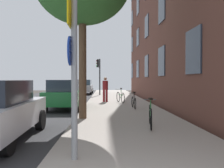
{
  "coord_description": "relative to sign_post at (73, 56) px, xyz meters",
  "views": [
    {
      "loc": [
        0.18,
        -1.94,
        1.65
      ],
      "look_at": [
        0.57,
        11.02,
        1.41
      ],
      "focal_mm": 39.53,
      "sensor_mm": 36.0,
      "label": 1
    }
  ],
  "objects": [
    {
      "name": "traffic_light",
      "position": [
        0.02,
        19.91,
        0.49
      ],
      "size": [
        0.43,
        0.24,
        3.59
      ],
      "color": "black",
      "rests_on": "sidewalk"
    },
    {
      "name": "pedestrian_0",
      "position": [
        0.65,
        12.16,
        -1.0
      ],
      "size": [
        0.54,
        0.54,
        1.7
      ],
      "color": "maroon",
      "rests_on": "sidewalk"
    },
    {
      "name": "sidewalk",
      "position": [
        1.52,
        12.22,
        -2.03
      ],
      "size": [
        4.2,
        38.0,
        0.12
      ],
      "primitive_type": "cube",
      "color": "#9E9389",
      "rests_on": "ground"
    },
    {
      "name": "ground_plane",
      "position": [
        -1.98,
        12.22,
        -2.09
      ],
      "size": [
        41.8,
        41.8,
        0.0
      ],
      "primitive_type": "plane",
      "color": "#332D28"
    },
    {
      "name": "car_2",
      "position": [
        -1.68,
        23.16,
        -1.25
      ],
      "size": [
        1.83,
        4.5,
        1.62
      ],
      "color": "#B7B7BC",
      "rests_on": "road_asphalt"
    },
    {
      "name": "bicycle_1",
      "position": [
        2.15,
        8.33,
        -1.63
      ],
      "size": [
        0.42,
        1.58,
        0.89
      ],
      "color": "black",
      "rests_on": "sidewalk"
    },
    {
      "name": "car_1",
      "position": [
        -1.59,
        8.94,
        -1.25
      ],
      "size": [
        1.86,
        4.06,
        1.62
      ],
      "color": "#19662D",
      "rests_on": "road_asphalt"
    },
    {
      "name": "sign_post",
      "position": [
        0.0,
        0.0,
        0.0
      ],
      "size": [
        0.16,
        0.6,
        3.55
      ],
      "color": "gray",
      "rests_on": "sidewalk"
    },
    {
      "name": "bicycle_0",
      "position": [
        2.08,
        3.15,
        -1.6
      ],
      "size": [
        0.44,
        1.75,
        0.95
      ],
      "color": "black",
      "rests_on": "sidewalk"
    },
    {
      "name": "road_asphalt",
      "position": [
        -4.08,
        12.22,
        -2.09
      ],
      "size": [
        7.0,
        38.0,
        0.01
      ],
      "primitive_type": "cube",
      "color": "#2D2D30",
      "rests_on": "ground"
    },
    {
      "name": "bicycle_2",
      "position": [
        1.65,
        11.54,
        -1.59
      ],
      "size": [
        0.55,
        1.66,
        0.98
      ],
      "color": "black",
      "rests_on": "sidewalk"
    }
  ]
}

